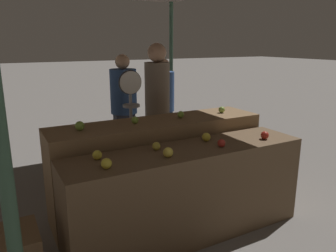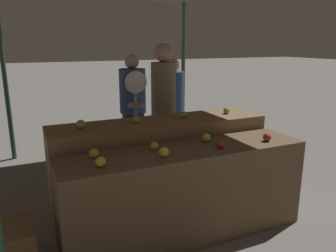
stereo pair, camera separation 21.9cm
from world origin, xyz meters
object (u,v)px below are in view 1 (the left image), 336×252
Objects in this scene: person_customer_left at (163,100)px; person_customer_right at (124,102)px; produce_scale at (131,105)px; person_vendor_at_scale at (157,102)px.

person_customer_right is at bearing 13.04° from person_customer_left.
person_vendor_at_scale is at bearing 21.99° from produce_scale.
produce_scale is 0.91× the size of person_customer_right.
person_customer_right reaches higher than produce_scale.
person_customer_left reaches higher than produce_scale.
person_customer_right reaches higher than person_customer_left.
produce_scale is at bearing 45.96° from person_vendor_at_scale.
person_vendor_at_scale reaches higher than person_customer_right.
person_customer_left is at bearing -177.68° from person_customer_right.
person_vendor_at_scale is at bearing 70.09° from person_customer_left.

